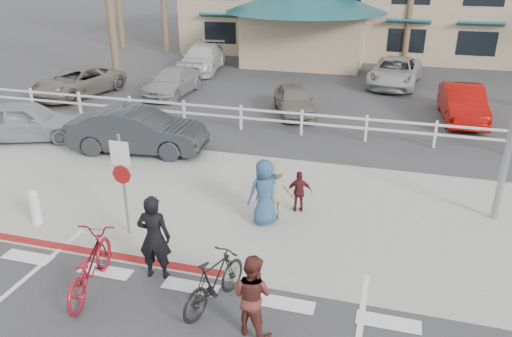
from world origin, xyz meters
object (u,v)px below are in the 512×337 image
(car_white_sedan, at_px, (138,131))
(car_red_compact, at_px, (25,121))
(sign_post, at_px, (123,180))
(bike_black, at_px, (214,281))
(bike_red, at_px, (89,266))

(car_white_sedan, xyz_separation_m, car_red_compact, (-4.59, -0.01, -0.04))
(sign_post, relative_size, car_red_compact, 0.67)
(car_red_compact, bearing_deg, car_white_sedan, -110.60)
(sign_post, xyz_separation_m, car_white_sedan, (-2.41, 5.10, -0.68))
(sign_post, bearing_deg, car_red_compact, 144.03)
(sign_post, xyz_separation_m, bike_black, (2.99, -1.99, -0.89))
(bike_red, xyz_separation_m, bike_black, (2.61, 0.23, -0.03))
(sign_post, distance_m, car_white_sedan, 5.68)
(car_red_compact, bearing_deg, sign_post, -146.75)
(bike_red, height_order, bike_black, bike_red)
(car_white_sedan, bearing_deg, bike_red, -165.95)
(sign_post, relative_size, bike_black, 1.56)
(bike_red, bearing_deg, sign_post, -92.25)
(bike_black, relative_size, car_red_compact, 0.43)
(sign_post, distance_m, car_red_compact, 8.68)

